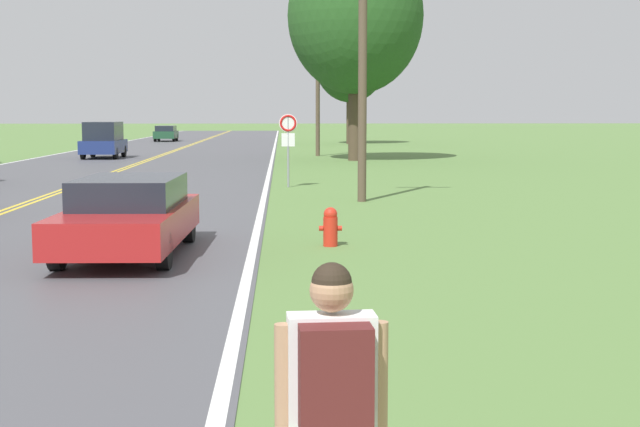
# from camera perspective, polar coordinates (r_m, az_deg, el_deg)

# --- Properties ---
(hitchhiker_person) EXTENTS (0.59, 0.42, 1.73)m
(hitchhiker_person) POSITION_cam_1_polar(r_m,az_deg,el_deg) (4.62, 0.80, -11.44)
(hitchhiker_person) COLOR #475175
(hitchhiker_person) RESTS_ON ground
(fire_hydrant) EXTENTS (0.43, 0.27, 0.73)m
(fire_hydrant) POSITION_cam_1_polar(r_m,az_deg,el_deg) (16.56, 0.67, -0.83)
(fire_hydrant) COLOR red
(fire_hydrant) RESTS_ON ground
(traffic_sign) EXTENTS (0.60, 0.10, 2.43)m
(traffic_sign) POSITION_cam_1_polar(r_m,az_deg,el_deg) (29.60, -2.05, 5.22)
(traffic_sign) COLOR gray
(traffic_sign) RESTS_ON ground
(utility_pole_midground) EXTENTS (1.80, 0.24, 7.38)m
(utility_pole_midground) POSITION_cam_1_polar(r_m,az_deg,el_deg) (24.86, 2.74, 9.62)
(utility_pole_midground) COLOR brown
(utility_pole_midground) RESTS_ON ground
(utility_pole_far) EXTENTS (1.80, 0.24, 7.52)m
(utility_pole_far) POSITION_cam_1_polar(r_m,az_deg,el_deg) (51.12, -0.14, 8.09)
(utility_pole_far) COLOR brown
(utility_pole_far) RESTS_ON ground
(tree_left_verge) EXTENTS (6.92, 6.92, 11.36)m
(tree_left_verge) POSITION_cam_1_polar(r_m,az_deg,el_deg) (46.42, 2.28, 12.50)
(tree_left_verge) COLOR #473828
(tree_left_verge) RESTS_ON ground
(tree_mid_treeline) EXTENTS (5.73, 5.73, 9.86)m
(tree_mid_treeline) POSITION_cam_1_polar(r_m,az_deg,el_deg) (71.03, 1.95, 9.76)
(tree_mid_treeline) COLOR #473828
(tree_mid_treeline) RESTS_ON ground
(car_red_sedan_approaching) EXTENTS (2.00, 4.89, 1.35)m
(car_red_sedan_approaching) POSITION_cam_1_polar(r_m,az_deg,el_deg) (15.87, -12.12, -0.07)
(car_red_sedan_approaching) COLOR black
(car_red_sedan_approaching) RESTS_ON ground
(car_dark_blue_van_receding) EXTENTS (1.91, 4.02, 1.97)m
(car_dark_blue_van_receding) POSITION_cam_1_polar(r_m,az_deg,el_deg) (49.91, -13.69, 4.61)
(car_dark_blue_van_receding) COLOR black
(car_dark_blue_van_receding) RESTS_ON ground
(car_dark_green_hatchback_distant) EXTENTS (1.79, 3.65, 1.34)m
(car_dark_green_hatchback_distant) POSITION_cam_1_polar(r_m,az_deg,el_deg) (78.09, -9.83, 5.10)
(car_dark_green_hatchback_distant) COLOR black
(car_dark_green_hatchback_distant) RESTS_ON ground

